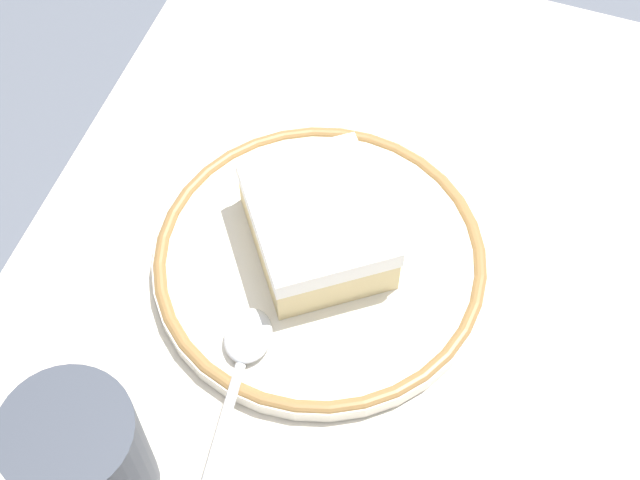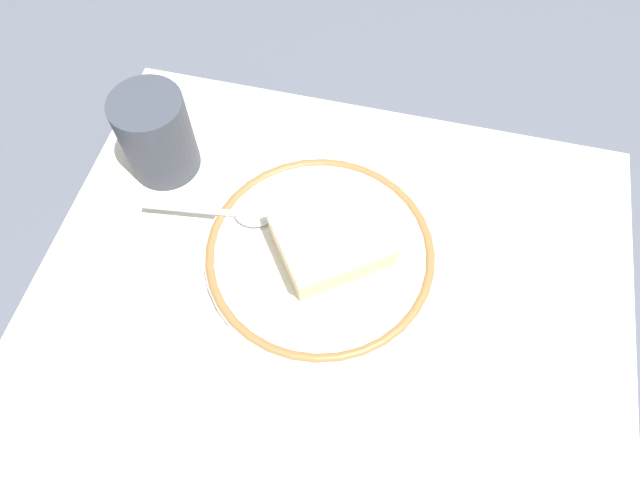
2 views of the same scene
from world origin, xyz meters
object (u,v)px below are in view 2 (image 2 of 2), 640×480
object	(u,v)px
cake_slice	(332,237)
spoon	(238,213)
plate	(320,253)
cup	(158,138)

from	to	relation	value
cake_slice	spoon	size ratio (longest dim) A/B	0.96
plate	spoon	size ratio (longest dim) A/B	1.65
spoon	cup	distance (m)	0.11
plate	cake_slice	bearing A→B (deg)	28.65
plate	spoon	xyz separation A→B (m)	(-0.08, 0.02, 0.01)
spoon	cup	bearing A→B (deg)	152.05
spoon	plate	bearing A→B (deg)	-12.96
cake_slice	spoon	world-z (taller)	cake_slice
plate	cup	bearing A→B (deg)	158.74
plate	cake_slice	size ratio (longest dim) A/B	1.72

